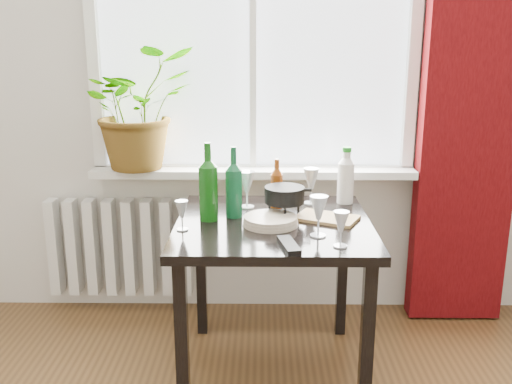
{
  "coord_description": "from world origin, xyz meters",
  "views": [
    {
      "loc": [
        0.05,
        -0.83,
        1.51
      ],
      "look_at": [
        0.02,
        1.55,
        0.87
      ],
      "focal_mm": 40.0,
      "sensor_mm": 36.0,
      "label": 1
    }
  ],
  "objects_px": {
    "wineglass_back_left": "(247,189)",
    "fondue_pot": "(284,202)",
    "table": "(273,241)",
    "radiator": "(120,247)",
    "wine_bottle_right": "(234,182)",
    "wineglass_back_center": "(311,186)",
    "tv_remote": "(289,245)",
    "wineglass_far_right": "(341,229)",
    "plate_stack": "(270,221)",
    "potted_plant": "(138,108)",
    "bottle_amber": "(277,183)",
    "wine_bottle_left": "(208,181)",
    "wineglass_front_right": "(319,216)",
    "wineglass_front_left": "(182,215)",
    "cleaning_bottle": "(346,175)",
    "cutting_board": "(327,218)"
  },
  "relations": [
    {
      "from": "wineglass_back_left",
      "to": "wineglass_front_left",
      "type": "bearing_deg",
      "value": -127.75
    },
    {
      "from": "wineglass_back_center",
      "to": "tv_remote",
      "type": "xyz_separation_m",
      "value": [
        -0.13,
        -0.61,
        -0.08
      ]
    },
    {
      "from": "wine_bottle_left",
      "to": "wineglass_far_right",
      "type": "distance_m",
      "value": 0.64
    },
    {
      "from": "wine_bottle_left",
      "to": "bottle_amber",
      "type": "xyz_separation_m",
      "value": [
        0.3,
        0.19,
        -0.06
      ]
    },
    {
      "from": "wineglass_back_left",
      "to": "plate_stack",
      "type": "bearing_deg",
      "value": -67.87
    },
    {
      "from": "radiator",
      "to": "wineglass_far_right",
      "type": "bearing_deg",
      "value": -40.65
    },
    {
      "from": "wineglass_back_left",
      "to": "wineglass_front_left",
      "type": "distance_m",
      "value": 0.43
    },
    {
      "from": "wineglass_back_center",
      "to": "tv_remote",
      "type": "height_order",
      "value": "wineglass_back_center"
    },
    {
      "from": "cutting_board",
      "to": "tv_remote",
      "type": "bearing_deg",
      "value": -117.43
    },
    {
      "from": "fondue_pot",
      "to": "tv_remote",
      "type": "xyz_separation_m",
      "value": [
        0.0,
        -0.39,
        -0.06
      ]
    },
    {
      "from": "table",
      "to": "wineglass_front_right",
      "type": "xyz_separation_m",
      "value": [
        0.18,
        -0.2,
        0.18
      ]
    },
    {
      "from": "wine_bottle_right",
      "to": "bottle_amber",
      "type": "distance_m",
      "value": 0.25
    },
    {
      "from": "tv_remote",
      "to": "cutting_board",
      "type": "distance_m",
      "value": 0.4
    },
    {
      "from": "table",
      "to": "wineglass_far_right",
      "type": "relative_size",
      "value": 5.84
    },
    {
      "from": "table",
      "to": "wineglass_far_right",
      "type": "height_order",
      "value": "wineglass_far_right"
    },
    {
      "from": "wineglass_front_right",
      "to": "tv_remote",
      "type": "bearing_deg",
      "value": -133.6
    },
    {
      "from": "tv_remote",
      "to": "fondue_pot",
      "type": "bearing_deg",
      "value": 78.68
    },
    {
      "from": "wineglass_front_left",
      "to": "fondue_pot",
      "type": "bearing_deg",
      "value": 23.73
    },
    {
      "from": "potted_plant",
      "to": "wineglass_front_left",
      "type": "distance_m",
      "value": 0.87
    },
    {
      "from": "tv_remote",
      "to": "wine_bottle_left",
      "type": "bearing_deg",
      "value": 122.57
    },
    {
      "from": "wineglass_far_right",
      "to": "wineglass_back_center",
      "type": "bearing_deg",
      "value": 96.39
    },
    {
      "from": "tv_remote",
      "to": "potted_plant",
      "type": "bearing_deg",
      "value": 117.38
    },
    {
      "from": "wine_bottle_right",
      "to": "wineglass_back_left",
      "type": "xyz_separation_m",
      "value": [
        0.05,
        0.14,
        -0.07
      ]
    },
    {
      "from": "wineglass_back_left",
      "to": "potted_plant",
      "type": "bearing_deg",
      "value": 146.33
    },
    {
      "from": "wineglass_back_left",
      "to": "tv_remote",
      "type": "distance_m",
      "value": 0.57
    },
    {
      "from": "table",
      "to": "fondue_pot",
      "type": "height_order",
      "value": "fondue_pot"
    },
    {
      "from": "bottle_amber",
      "to": "cleaning_bottle",
      "type": "height_order",
      "value": "cleaning_bottle"
    },
    {
      "from": "wineglass_far_right",
      "to": "wineglass_front_left",
      "type": "distance_m",
      "value": 0.66
    },
    {
      "from": "cutting_board",
      "to": "potted_plant",
      "type": "bearing_deg",
      "value": 148.71
    },
    {
      "from": "cleaning_bottle",
      "to": "wineglass_far_right",
      "type": "distance_m",
      "value": 0.63
    },
    {
      "from": "table",
      "to": "fondue_pot",
      "type": "xyz_separation_m",
      "value": [
        0.05,
        0.07,
        0.16
      ]
    },
    {
      "from": "potted_plant",
      "to": "wineglass_back_center",
      "type": "bearing_deg",
      "value": -19.81
    },
    {
      "from": "table",
      "to": "wineglass_front_left",
      "type": "bearing_deg",
      "value": -161.95
    },
    {
      "from": "table",
      "to": "fondue_pot",
      "type": "distance_m",
      "value": 0.18
    },
    {
      "from": "potted_plant",
      "to": "bottle_amber",
      "type": "bearing_deg",
      "value": -28.21
    },
    {
      "from": "potted_plant",
      "to": "wineglass_back_center",
      "type": "xyz_separation_m",
      "value": [
        0.89,
        -0.32,
        -0.33
      ]
    },
    {
      "from": "table",
      "to": "tv_remote",
      "type": "distance_m",
      "value": 0.34
    },
    {
      "from": "radiator",
      "to": "wine_bottle_right",
      "type": "distance_m",
      "value": 1.02
    },
    {
      "from": "bottle_amber",
      "to": "potted_plant",
      "type": "bearing_deg",
      "value": 151.79
    },
    {
      "from": "table",
      "to": "bottle_amber",
      "type": "distance_m",
      "value": 0.3
    },
    {
      "from": "tv_remote",
      "to": "wineglass_far_right",
      "type": "bearing_deg",
      "value": -9.35
    },
    {
      "from": "wineglass_front_right",
      "to": "wine_bottle_right",
      "type": "bearing_deg",
      "value": 143.23
    },
    {
      "from": "table",
      "to": "tv_remote",
      "type": "bearing_deg",
      "value": -80.6
    },
    {
      "from": "table",
      "to": "fondue_pot",
      "type": "relative_size",
      "value": 4.14
    },
    {
      "from": "wine_bottle_right",
      "to": "fondue_pot",
      "type": "xyz_separation_m",
      "value": [
        0.23,
        -0.0,
        -0.09
      ]
    },
    {
      "from": "table",
      "to": "cleaning_bottle",
      "type": "height_order",
      "value": "cleaning_bottle"
    },
    {
      "from": "wineglass_back_left",
      "to": "fondue_pot",
      "type": "bearing_deg",
      "value": -40.68
    },
    {
      "from": "wine_bottle_right",
      "to": "wineglass_front_left",
      "type": "height_order",
      "value": "wine_bottle_right"
    },
    {
      "from": "potted_plant",
      "to": "wineglass_back_left",
      "type": "height_order",
      "value": "potted_plant"
    },
    {
      "from": "radiator",
      "to": "tv_remote",
      "type": "xyz_separation_m",
      "value": [
        0.9,
        -0.96,
        0.37
      ]
    }
  ]
}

